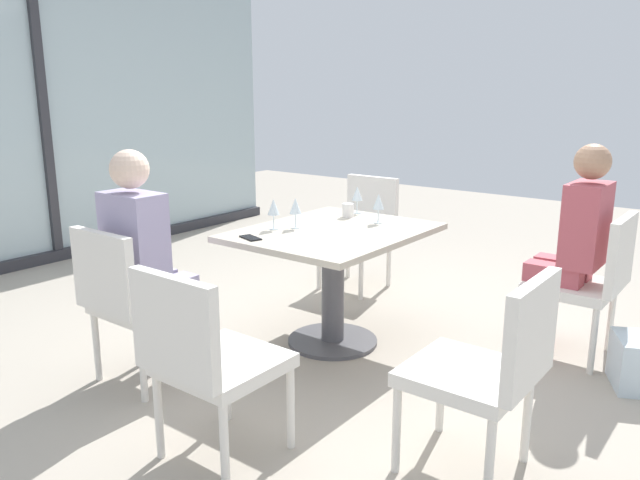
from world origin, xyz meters
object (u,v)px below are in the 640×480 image
Objects in this scene: person_far_left at (145,255)px; wine_glass_2 at (378,202)px; person_front_right at (573,240)px; coffee_cup at (348,210)px; wine_glass_0 at (273,208)px; chair_front_left at (490,364)px; cell_phone_on_table at (251,238)px; chair_far_right at (362,225)px; chair_side_end at (205,355)px; chair_far_left at (131,296)px; chair_front_right at (590,277)px; dining_table_main at (333,259)px; handbag_0 at (630,362)px; wine_glass_1 at (357,194)px; wine_glass_3 at (295,207)px.

person_far_left is 6.81× the size of wine_glass_2.
person_front_right is 1.39m from coffee_cup.
person_far_left is 0.82m from wine_glass_0.
person_front_right reaches higher than chair_front_left.
cell_phone_on_table is (-0.26, -0.05, -0.13)m from wine_glass_0.
person_front_right is at bearing -101.97° from chair_far_right.
chair_far_left is at bearing 72.95° from chair_side_end.
wine_glass_2 is at bearing 108.69° from chair_front_right.
chair_front_right is 1.97m from cell_phone_on_table.
wine_glass_2 is (0.32, -0.11, 0.32)m from dining_table_main.
cell_phone_on_table is at bearing -28.66° from person_far_left.
wine_glass_2 reaches higher than chair_far_right.
person_front_right is at bearing -58.72° from dining_table_main.
handbag_0 is at bearing -13.93° from chair_front_left.
chair_front_right is at bearing -71.31° from wine_glass_2.
chair_far_right is 1.60m from cell_phone_on_table.
chair_front_left reaches higher than handbag_0.
wine_glass_0 is at bearing 29.01° from chair_side_end.
person_far_left is (0.37, 0.86, 0.20)m from chair_side_end.
person_front_right reaches higher than dining_table_main.
chair_front_left is 4.70× the size of wine_glass_0.
person_front_right reaches higher than handbag_0.
chair_far_left is 6.04× the size of cell_phone_on_table.
chair_side_end is 1.36m from wine_glass_0.
dining_table_main is 1.21m from chair_far_left.
wine_glass_0 is at bearing 85.14° from handbag_0.
handbag_0 is at bearing -85.79° from coffee_cup.
person_front_right reaches higher than wine_glass_1.
wine_glass_0 is at bearing -16.49° from person_far_left.
wine_glass_1 is 1.28× the size of cell_phone_on_table.
chair_far_left is 1.52m from coffee_cup.
wine_glass_1 is (-0.23, 1.36, 0.16)m from person_front_right.
chair_far_left is 0.69× the size of person_far_left.
chair_front_left is 4.70× the size of wine_glass_3.
chair_front_right is 1.00× the size of chair_front_left.
chair_front_right is at bearing -101.28° from chair_far_right.
handbag_0 is (0.96, -1.84, -0.59)m from cell_phone_on_table.
person_far_left is at bearing 0.00° from chair_far_left.
dining_table_main is at bearing 119.10° from chair_front_right.
wine_glass_0 is at bearing 165.83° from coffee_cup.
chair_front_right is 4.70× the size of wine_glass_1.
coffee_cup is at bearing -14.39° from chair_far_left.
chair_side_end is (-2.08, 0.96, 0.00)m from chair_front_right.
wine_glass_2 is at bearing -37.03° from wine_glass_0.
wine_glass_1 is at bearing 12.64° from cell_phone_on_table.
chair_far_right is at bearing 9.93° from wine_glass_0.
person_far_left reaches higher than wine_glass_1.
wine_glass_1 reaches higher than chair_far_left.
person_far_left is 0.94m from wine_glass_3.
wine_glass_1 is 1.91m from handbag_0.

